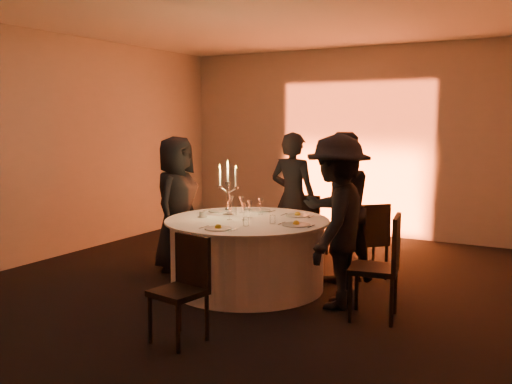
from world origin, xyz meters
The scene contains 31 objects.
floor centered at (0.00, 0.00, 0.00)m, with size 7.00×7.00×0.00m, color black.
ceiling centered at (0.00, 0.00, 3.00)m, with size 7.00×7.00×0.00m, color silver.
wall_back centered at (0.00, 3.50, 1.50)m, with size 7.00×7.00×0.00m, color #AAA69E.
wall_left centered at (-3.00, 0.00, 1.50)m, with size 7.00×7.00×0.00m, color #AAA69E.
uplighter_fixture centered at (0.00, 3.20, 0.05)m, with size 0.25×0.12×0.10m, color black.
banquet_table centered at (0.00, 0.00, 0.38)m, with size 1.80×1.80×0.77m.
chair_left centered at (-1.36, 0.73, 0.58)m, with size 0.61×0.61×1.02m.
chair_back_left centered at (0.02, 1.65, 0.48)m, with size 0.38×0.38×0.86m.
chair_back_right centered at (1.07, 1.01, 0.50)m, with size 0.56×0.56×0.90m.
chair_right centered at (1.60, -0.26, 0.56)m, with size 0.50×0.50×0.99m.
chair_front centered at (0.29, -1.55, 0.50)m, with size 0.45×0.45×0.89m.
guest_left centered at (-1.15, 0.25, 0.83)m, with size 0.81×0.53×1.65m, color black.
guest_back_left centered at (-0.04, 1.26, 0.85)m, with size 0.62×0.41×1.70m, color black.
guest_back_right centered at (0.77, 0.78, 0.86)m, with size 0.83×0.65×1.72m, color black.
guest_right centered at (1.09, -0.10, 0.86)m, with size 1.11×0.64×1.72m, color black.
plate_left centered at (-0.55, 0.29, 0.78)m, with size 0.36×0.24×0.01m.
plate_back_left centered at (-0.16, 0.58, 0.78)m, with size 0.35×0.26×0.01m.
plate_back_right centered at (0.40, 0.45, 0.79)m, with size 0.35×0.27×0.08m.
plate_right centered at (0.62, -0.06, 0.79)m, with size 0.36×0.29×0.08m.
plate_front centered at (0.03, -0.63, 0.79)m, with size 0.36×0.27×0.08m.
coffee_cup centered at (-0.51, -0.13, 0.80)m, with size 0.11×0.11×0.07m.
candelabra centered at (-0.30, 0.09, 0.99)m, with size 0.27×0.13×0.63m.
wine_glass_a centered at (-0.42, 0.35, 0.91)m, with size 0.07×0.07×0.19m.
wine_glass_b centered at (-0.02, 0.35, 0.91)m, with size 0.07×0.07×0.19m.
wine_glass_c centered at (0.00, -0.06, 0.91)m, with size 0.07×0.07×0.19m.
wine_glass_d centered at (-0.16, -0.11, 0.91)m, with size 0.07×0.07×0.19m.
wine_glass_e centered at (-0.28, 0.36, 0.91)m, with size 0.07×0.07×0.19m.
wine_glass_f centered at (-0.02, 0.10, 0.91)m, with size 0.07×0.07×0.19m.
tumbler_a centered at (-0.28, 0.17, 0.82)m, with size 0.07×0.07×0.09m, color white.
tumbler_b centered at (0.19, -0.34, 0.82)m, with size 0.07×0.07×0.09m, color white.
tumbler_c centered at (0.36, -0.10, 0.82)m, with size 0.07×0.07×0.09m, color white.
Camera 1 is at (3.08, -5.33, 1.86)m, focal length 40.00 mm.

